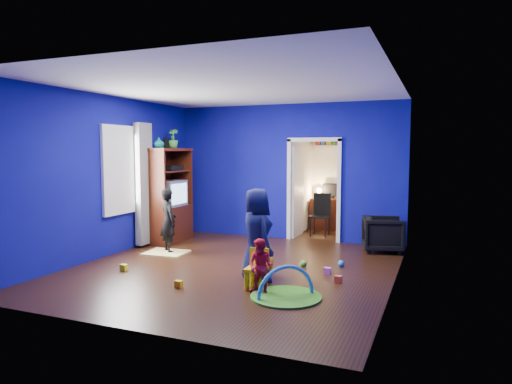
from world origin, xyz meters
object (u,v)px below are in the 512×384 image
at_px(child_black, 168,221).
at_px(hopper_ball, 260,263).
at_px(toddler_red, 261,267).
at_px(kid_chair, 256,271).
at_px(folding_chair, 320,216).
at_px(child_navy, 257,235).
at_px(play_mat, 286,297).
at_px(tv_armoire, 168,195).
at_px(study_desk, 330,214).
at_px(armchair, 383,234).
at_px(vase, 159,143).
at_px(crt_tv, 170,193).

xyz_separation_m(child_black, hopper_ball, (2.19, -0.89, -0.39)).
relative_size(toddler_red, kid_chair, 1.49).
bearing_deg(toddler_red, folding_chair, 101.59).
bearing_deg(child_navy, kid_chair, 153.48).
distance_m(play_mat, folding_chair, 4.46).
height_order(tv_armoire, study_desk, tv_armoire).
distance_m(armchair, play_mat, 3.41).
bearing_deg(tv_armoire, study_desk, 44.38).
bearing_deg(toddler_red, tv_armoire, 147.74).
relative_size(tv_armoire, hopper_ball, 4.64).
distance_m(armchair, study_desk, 2.55).
height_order(toddler_red, folding_chair, folding_chair).
bearing_deg(study_desk, child_black, -121.20).
bearing_deg(toddler_red, hopper_ball, 120.26).
distance_m(child_black, kid_chair, 2.82).
bearing_deg(armchair, tv_armoire, 84.86).
bearing_deg(child_black, study_desk, -84.46).
bearing_deg(study_desk, vase, -132.65).
bearing_deg(play_mat, hopper_ball, 130.52).
xyz_separation_m(toddler_red, vase, (-3.11, 2.30, 1.69)).
bearing_deg(folding_chair, kid_chair, -87.90).
height_order(hopper_ball, play_mat, hopper_ball).
height_order(tv_armoire, play_mat, tv_armoire).
xyz_separation_m(armchair, hopper_ball, (-1.53, -2.49, -0.12)).
bearing_deg(child_navy, tv_armoire, 6.63).
relative_size(child_black, play_mat, 1.30).
distance_m(vase, crt_tv, 1.09).
xyz_separation_m(armchair, crt_tv, (-4.27, -0.69, 0.69)).
xyz_separation_m(toddler_red, crt_tv, (-3.07, 2.60, 0.65)).
relative_size(armchair, play_mat, 0.78).
relative_size(child_black, crt_tv, 1.72).
bearing_deg(study_desk, toddler_red, -86.75).
distance_m(child_navy, crt_tv, 3.48).
bearing_deg(child_black, child_navy, -170.30).
bearing_deg(kid_chair, crt_tv, 138.03).
height_order(crt_tv, study_desk, crt_tv).
xyz_separation_m(armchair, toddler_red, (-1.20, -3.29, 0.04)).
xyz_separation_m(crt_tv, folding_chair, (2.77, 1.79, -0.56)).
height_order(toddler_red, hopper_ball, toddler_red).
height_order(toddler_red, tv_armoire, tv_armoire).
relative_size(tv_armoire, play_mat, 2.11).
relative_size(child_navy, kid_chair, 2.73).
bearing_deg(hopper_ball, child_navy, -78.69).
height_order(tv_armoire, folding_chair, tv_armoire).
height_order(kid_chair, folding_chair, folding_chair).
bearing_deg(tv_armoire, child_black, -57.12).
xyz_separation_m(child_black, tv_armoire, (-0.59, 0.91, 0.38)).
bearing_deg(hopper_ball, armchair, 58.51).
bearing_deg(kid_chair, folding_chair, 89.54).
height_order(hopper_ball, study_desk, study_desk).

